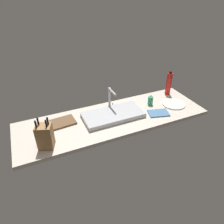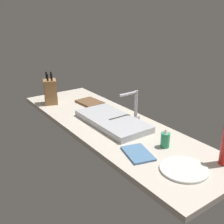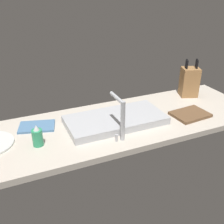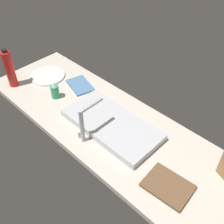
# 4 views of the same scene
# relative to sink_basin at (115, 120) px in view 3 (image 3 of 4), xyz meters

# --- Properties ---
(countertop_slab) EXTENTS (1.85, 0.58, 0.04)m
(countertop_slab) POSITION_rel_sink_basin_xyz_m (-0.00, -0.01, -0.04)
(countertop_slab) COLOR beige
(countertop_slab) RESTS_ON ground
(sink_basin) EXTENTS (0.58, 0.28, 0.04)m
(sink_basin) POSITION_rel_sink_basin_xyz_m (0.00, 0.00, 0.00)
(sink_basin) COLOR #B7BABF
(sink_basin) RESTS_ON countertop_slab
(faucet) EXTENTS (0.06, 0.16, 0.22)m
(faucet) POSITION_rel_sink_basin_xyz_m (0.04, 0.16, 0.12)
(faucet) COLOR #B7BABF
(faucet) RESTS_ON countertop_slab
(knife_block) EXTENTS (0.15, 0.14, 0.27)m
(knife_block) POSITION_rel_sink_basin_xyz_m (-0.66, -0.17, 0.08)
(knife_block) COLOR #9E7042
(knife_block) RESTS_ON countertop_slab
(cutting_board) EXTENTS (0.23, 0.18, 0.02)m
(cutting_board) POSITION_rel_sink_basin_xyz_m (-0.47, 0.10, -0.01)
(cutting_board) COLOR brown
(cutting_board) RESTS_ON countertop_slab
(soap_bottle) EXTENTS (0.05, 0.05, 0.12)m
(soap_bottle) POSITION_rel_sink_basin_xyz_m (0.46, 0.06, 0.03)
(soap_bottle) COLOR #2D9966
(soap_bottle) RESTS_ON countertop_slab
(dish_towel) EXTENTS (0.23, 0.18, 0.01)m
(dish_towel) POSITION_rel_sink_basin_xyz_m (0.44, -0.13, -0.02)
(dish_towel) COLOR teal
(dish_towel) RESTS_ON countertop_slab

